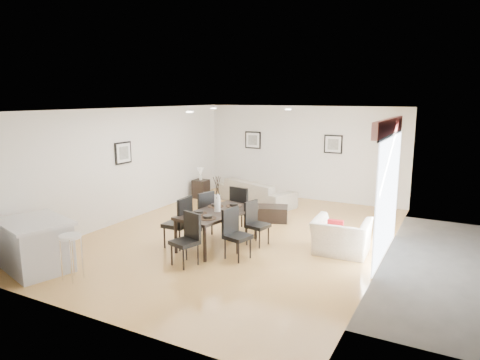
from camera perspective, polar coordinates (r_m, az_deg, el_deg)
The scene contains 26 objects.
ground at distance 9.30m, azimuth -0.26°, elevation -7.48°, with size 8.00×8.00×0.00m, color tan.
wall_back at distance 12.59m, azimuth 8.35°, elevation 3.61°, with size 6.00×0.04×2.70m, color silver.
wall_front at distance 5.84m, azimuth -19.17°, elevation -5.52°, with size 6.00×0.04×2.70m, color silver.
wall_left at distance 10.69m, azimuth -14.61°, elevation 2.05°, with size 0.04×8.00×2.70m, color silver.
wall_right at distance 8.03m, azimuth 19.00°, elevation -1.09°, with size 0.04×8.00×2.70m, color silver.
ceiling at distance 8.82m, azimuth -0.27°, elevation 9.40°, with size 6.00×8.00×0.02m, color white.
sofa at distance 11.97m, azimuth 2.22°, elevation -1.61°, with size 2.28×0.89×0.67m, color #A19783.
armchair at distance 8.43m, azimuth 13.34°, elevation -7.36°, with size 1.03×0.90×0.67m, color white.
dining_table at distance 8.54m, azimuth -3.01°, elevation -4.67°, with size 1.13×1.83×0.71m.
dining_chair_wnear at distance 8.54m, azimuth -7.94°, elevation -5.24°, with size 0.48×0.48×1.03m.
dining_chair_wfar at distance 9.21m, azimuth -4.96°, elevation -4.17°, with size 0.54×0.54×0.97m.
dining_chair_enear at distance 7.95m, azimuth -0.74°, elevation -6.75°, with size 0.51×0.51×0.94m.
dining_chair_efar at distance 8.68m, azimuth 1.98°, elevation -5.41°, with size 0.47×0.47×0.89m.
dining_chair_head at distance 7.71m, azimuth -6.95°, elevation -7.41°, with size 0.52×0.52×0.94m.
dining_chair_foot at distance 9.46m, azimuth 0.21°, elevation -3.55°, with size 0.51×0.51×1.02m.
vase at distance 8.46m, azimuth -3.04°, elevation -2.42°, with size 0.87×1.36×0.72m.
coffee_table at distance 10.39m, azimuth 3.86°, elevation -4.47°, with size 0.90×0.54×0.36m, color black.
side_table at distance 12.73m, azimuth -5.23°, elevation -1.18°, with size 0.41×0.41×0.54m, color black.
table_lamp at distance 12.63m, azimuth -5.27°, elevation 1.06°, with size 0.19×0.19×0.36m.
cushion at distance 8.30m, azimuth 12.59°, elevation -6.20°, with size 0.29×0.09×0.29m, color #AF161B.
kitchen_island at distance 8.23m, azimuth -25.59°, elevation -7.80°, with size 1.49×1.29×0.89m.
bar_stool at distance 7.50m, azimuth -21.67°, elevation -7.60°, with size 0.35×0.35×0.76m.
framed_print_back_left at distance 13.15m, azimuth 1.74°, elevation 5.34°, with size 0.52×0.04×0.52m.
framed_print_back_right at distance 12.26m, azimuth 12.32°, elevation 4.68°, with size 0.52×0.04×0.52m.
framed_print_left_wall at distance 10.48m, azimuth -15.30°, elevation 3.51°, with size 0.04×0.52×0.52m.
sliding_door at distance 8.27m, azimuth 19.16°, elevation 1.46°, with size 0.12×2.70×2.57m.
Camera 1 is at (4.15, -7.78, 2.95)m, focal length 32.00 mm.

